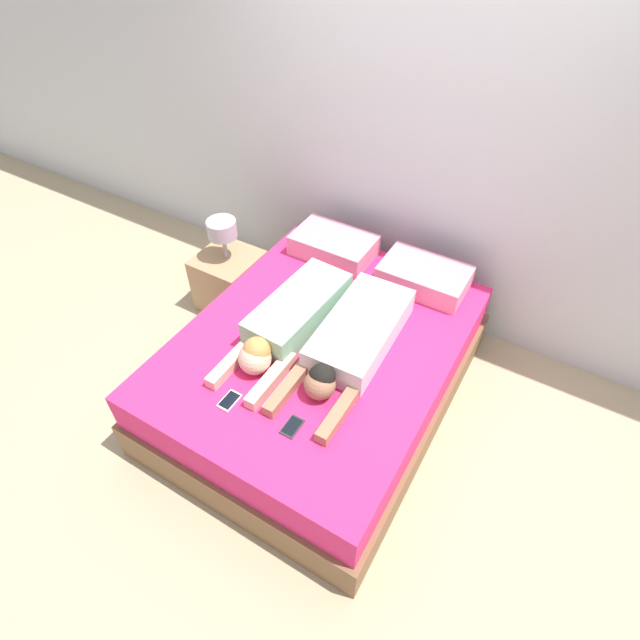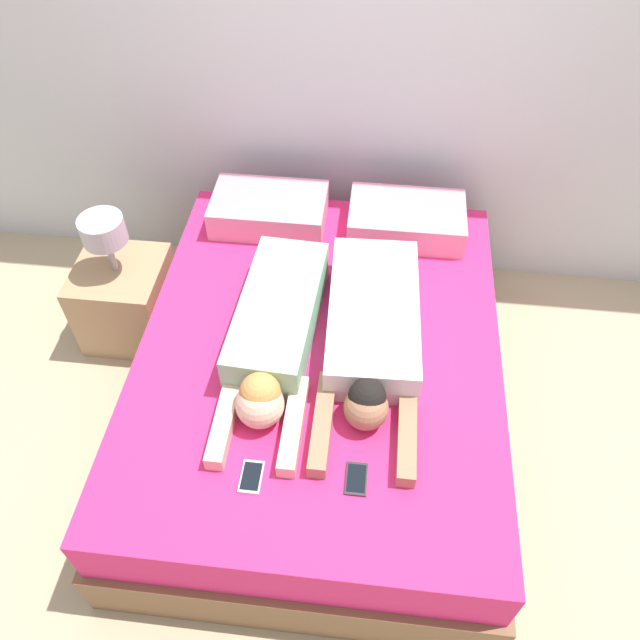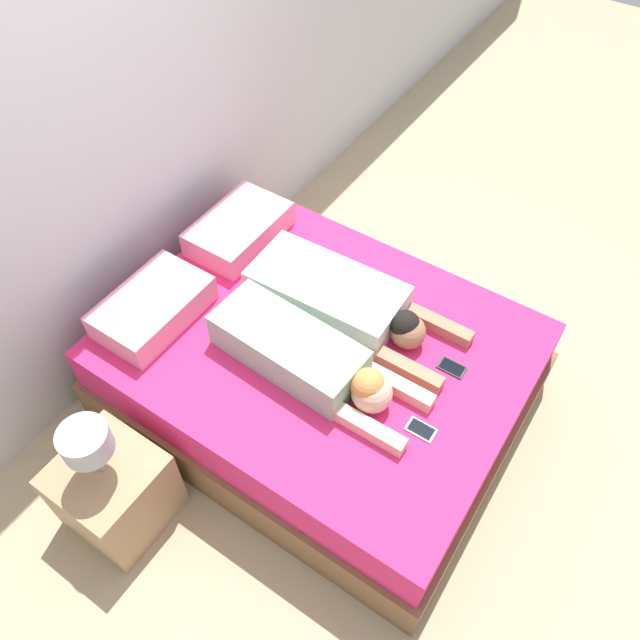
{
  "view_description": "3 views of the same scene",
  "coord_description": "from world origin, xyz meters",
  "px_view_note": "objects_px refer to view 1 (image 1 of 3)",
  "views": [
    {
      "loc": [
        1.08,
        -1.82,
        2.78
      ],
      "look_at": [
        0.0,
        0.0,
        0.71
      ],
      "focal_mm": 28.0,
      "sensor_mm": 36.0,
      "label": 1
    },
    {
      "loc": [
        0.19,
        -1.71,
        2.67
      ],
      "look_at": [
        0.0,
        0.0,
        0.71
      ],
      "focal_mm": 35.0,
      "sensor_mm": 36.0,
      "label": 2
    },
    {
      "loc": [
        -1.59,
        -1.06,
        3.04
      ],
      "look_at": [
        0.0,
        0.0,
        0.71
      ],
      "focal_mm": 35.0,
      "sensor_mm": 36.0,
      "label": 3
    }
  ],
  "objects_px": {
    "bed": "(320,368)",
    "person_left": "(289,321)",
    "cell_phone_right": "(292,427)",
    "nightstand": "(230,278)",
    "pillow_head_right": "(424,276)",
    "person_right": "(353,340)",
    "pillow_head_left": "(334,245)",
    "cell_phone_left": "(229,401)"
  },
  "relations": [
    {
      "from": "pillow_head_right",
      "to": "nightstand",
      "type": "height_order",
      "value": "nightstand"
    },
    {
      "from": "pillow_head_right",
      "to": "cell_phone_right",
      "type": "xyz_separation_m",
      "value": [
        -0.15,
        -1.42,
        -0.07
      ]
    },
    {
      "from": "pillow_head_left",
      "to": "person_right",
      "type": "bearing_deg",
      "value": -53.67
    },
    {
      "from": "pillow_head_left",
      "to": "person_right",
      "type": "distance_m",
      "value": 0.96
    },
    {
      "from": "cell_phone_right",
      "to": "nightstand",
      "type": "relative_size",
      "value": 0.17
    },
    {
      "from": "bed",
      "to": "nightstand",
      "type": "relative_size",
      "value": 2.62
    },
    {
      "from": "cell_phone_right",
      "to": "nightstand",
      "type": "distance_m",
      "value": 1.71
    },
    {
      "from": "bed",
      "to": "pillow_head_left",
      "type": "bearing_deg",
      "value": 114.06
    },
    {
      "from": "nightstand",
      "to": "cell_phone_left",
      "type": "bearing_deg",
      "value": -50.5
    },
    {
      "from": "bed",
      "to": "nightstand",
      "type": "height_order",
      "value": "nightstand"
    },
    {
      "from": "bed",
      "to": "cell_phone_right",
      "type": "height_order",
      "value": "cell_phone_right"
    },
    {
      "from": "bed",
      "to": "cell_phone_left",
      "type": "distance_m",
      "value": 0.75
    },
    {
      "from": "pillow_head_right",
      "to": "cell_phone_right",
      "type": "relative_size",
      "value": 4.38
    },
    {
      "from": "nightstand",
      "to": "bed",
      "type": "bearing_deg",
      "value": -22.04
    },
    {
      "from": "person_right",
      "to": "cell_phone_right",
      "type": "relative_size",
      "value": 8.75
    },
    {
      "from": "bed",
      "to": "pillow_head_left",
      "type": "relative_size",
      "value": 3.56
    },
    {
      "from": "pillow_head_right",
      "to": "bed",
      "type": "bearing_deg",
      "value": -114.06
    },
    {
      "from": "pillow_head_right",
      "to": "person_left",
      "type": "bearing_deg",
      "value": -122.54
    },
    {
      "from": "pillow_head_left",
      "to": "nightstand",
      "type": "distance_m",
      "value": 0.9
    },
    {
      "from": "bed",
      "to": "person_right",
      "type": "height_order",
      "value": "person_right"
    },
    {
      "from": "bed",
      "to": "pillow_head_left",
      "type": "xyz_separation_m",
      "value": [
        -0.35,
        0.79,
        0.36
      ]
    },
    {
      "from": "bed",
      "to": "cell_phone_left",
      "type": "bearing_deg",
      "value": -105.08
    },
    {
      "from": "bed",
      "to": "person_left",
      "type": "distance_m",
      "value": 0.43
    },
    {
      "from": "bed",
      "to": "nightstand",
      "type": "distance_m",
      "value": 1.18
    },
    {
      "from": "pillow_head_right",
      "to": "cell_phone_right",
      "type": "bearing_deg",
      "value": -95.88
    },
    {
      "from": "cell_phone_left",
      "to": "bed",
      "type": "bearing_deg",
      "value": 74.92
    },
    {
      "from": "person_left",
      "to": "nightstand",
      "type": "bearing_deg",
      "value": 151.15
    },
    {
      "from": "person_right",
      "to": "bed",
      "type": "bearing_deg",
      "value": -177.57
    },
    {
      "from": "nightstand",
      "to": "pillow_head_left",
      "type": "bearing_deg",
      "value": 24.89
    },
    {
      "from": "person_right",
      "to": "cell_phone_left",
      "type": "distance_m",
      "value": 0.79
    },
    {
      "from": "person_left",
      "to": "bed",
      "type": "bearing_deg",
      "value": 16.89
    },
    {
      "from": "person_right",
      "to": "cell_phone_right",
      "type": "xyz_separation_m",
      "value": [
        -0.01,
        -0.64,
        -0.08
      ]
    },
    {
      "from": "person_left",
      "to": "cell_phone_right",
      "type": "xyz_separation_m",
      "value": [
        0.39,
        -0.57,
        -0.09
      ]
    },
    {
      "from": "person_left",
      "to": "nightstand",
      "type": "height_order",
      "value": "nightstand"
    },
    {
      "from": "pillow_head_left",
      "to": "person_left",
      "type": "xyz_separation_m",
      "value": [
        0.16,
        -0.84,
        0.02
      ]
    },
    {
      "from": "person_right",
      "to": "person_left",
      "type": "bearing_deg",
      "value": -170.78
    },
    {
      "from": "pillow_head_left",
      "to": "cell_phone_right",
      "type": "bearing_deg",
      "value": -68.55
    },
    {
      "from": "cell_phone_left",
      "to": "person_right",
      "type": "bearing_deg",
      "value": 59.37
    },
    {
      "from": "pillow_head_right",
      "to": "person_left",
      "type": "xyz_separation_m",
      "value": [
        -0.54,
        -0.84,
        0.02
      ]
    },
    {
      "from": "cell_phone_left",
      "to": "pillow_head_left",
      "type": "bearing_deg",
      "value": 96.75
    },
    {
      "from": "pillow_head_left",
      "to": "cell_phone_left",
      "type": "relative_size",
      "value": 4.38
    },
    {
      "from": "pillow_head_left",
      "to": "person_right",
      "type": "relative_size",
      "value": 0.5
    }
  ]
}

